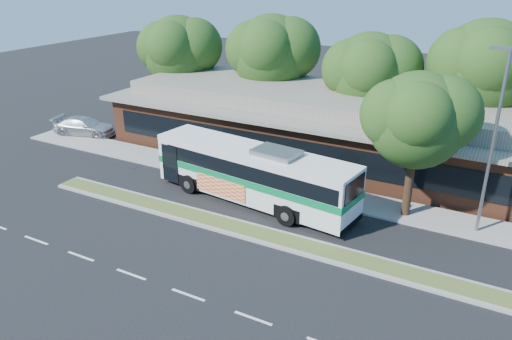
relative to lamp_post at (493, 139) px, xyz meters
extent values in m
plane|color=black|center=(-9.56, -6.00, -4.90)|extent=(120.00, 120.00, 0.00)
cube|color=#4B5B26|center=(-9.56, -5.40, -4.83)|extent=(26.00, 1.10, 0.15)
cube|color=gray|center=(-9.56, 0.40, -4.84)|extent=(44.00, 2.60, 0.12)
cube|color=black|center=(-27.56, 4.00, -4.90)|extent=(14.00, 12.00, 0.01)
cube|color=brown|center=(-9.56, 7.00, -3.30)|extent=(32.00, 10.00, 3.20)
cube|color=#6C665C|center=(-9.56, 7.00, -1.58)|extent=(33.20, 11.20, 0.24)
cube|color=#6C665C|center=(-9.56, 7.00, -0.95)|extent=(30.00, 8.00, 1.00)
cube|color=black|center=(-9.56, 1.97, -3.20)|extent=(30.00, 0.06, 1.60)
cylinder|color=slate|center=(0.04, 0.00, -0.40)|extent=(0.16, 0.16, 9.00)
cube|color=slate|center=(-0.36, 0.00, 4.10)|extent=(0.90, 0.18, 0.14)
cylinder|color=black|center=(-24.56, 9.00, -2.91)|extent=(0.44, 0.44, 3.99)
sphere|color=#1C3B13|center=(-24.56, 9.00, 0.83)|extent=(5.80, 5.80, 5.80)
sphere|color=#1C3B13|center=(-23.26, 9.43, 1.29)|extent=(4.52, 4.52, 4.52)
cylinder|color=black|center=(-16.56, 10.00, -2.80)|extent=(0.44, 0.44, 4.20)
sphere|color=#1C3B13|center=(-16.56, 10.00, 1.10)|extent=(6.00, 6.00, 6.00)
sphere|color=#1C3B13|center=(-15.21, 10.45, 1.58)|extent=(4.68, 4.68, 4.68)
cylinder|color=black|center=(-8.56, 9.00, -3.01)|extent=(0.44, 0.44, 3.78)
sphere|color=#1C3B13|center=(-8.56, 9.00, 0.56)|extent=(5.60, 5.60, 5.60)
sphere|color=#1C3B13|center=(-7.30, 9.42, 1.00)|extent=(4.37, 4.37, 4.37)
cylinder|color=black|center=(-1.56, 10.00, -2.70)|extent=(0.44, 0.44, 4.41)
sphere|color=#1C3B13|center=(-1.56, 10.00, 1.37)|extent=(6.20, 6.20, 6.20)
sphere|color=#1C3B13|center=(-0.17, 10.46, 1.86)|extent=(4.84, 4.84, 4.84)
cube|color=silver|center=(-11.40, -2.20, -3.18)|extent=(12.24, 4.03, 2.76)
cube|color=black|center=(-11.11, -2.24, -2.63)|extent=(11.30, 3.96, 0.83)
cube|color=silver|center=(-11.40, -2.20, -1.92)|extent=(12.27, 4.06, 0.26)
cube|color=#046E3B|center=(-11.40, -2.20, -3.26)|extent=(12.31, 4.10, 0.38)
cube|color=black|center=(-17.39, -1.45, -2.85)|extent=(0.34, 2.24, 1.71)
cube|color=black|center=(-5.42, -2.95, -2.53)|extent=(0.32, 2.09, 1.11)
cube|color=#CE3C5B|center=(-12.86, -3.34, -3.90)|extent=(3.38, 0.47, 1.00)
cube|color=slate|center=(-9.91, -2.39, -1.66)|extent=(2.58, 1.89, 0.30)
cylinder|color=black|center=(-15.24, -2.98, -4.35)|extent=(1.14, 0.50, 1.10)
cylinder|color=black|center=(-14.92, -0.49, -4.35)|extent=(1.14, 0.50, 1.10)
cylinder|color=black|center=(-8.58, -3.82, -4.35)|extent=(1.14, 0.50, 1.10)
cylinder|color=black|center=(-8.27, -1.33, -4.35)|extent=(1.14, 0.50, 1.10)
imported|color=#B2B4B9|center=(-28.56, 1.80, -4.20)|extent=(5.21, 3.20, 1.41)
cylinder|color=black|center=(-3.49, 0.10, -2.99)|extent=(0.44, 0.44, 3.82)
sphere|color=#1C3B13|center=(-3.49, 0.10, 0.37)|extent=(4.83, 4.83, 4.83)
sphere|color=#1C3B13|center=(-2.40, 0.46, 0.76)|extent=(3.77, 3.77, 3.77)
camera|label=1|loc=(0.81, -24.32, 7.48)|focal=35.00mm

